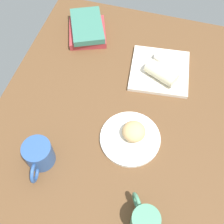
# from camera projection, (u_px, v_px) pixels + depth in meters

# --- Properties ---
(dining_table) EXTENTS (1.10, 0.90, 0.04)m
(dining_table) POSITION_uv_depth(u_px,v_px,m) (117.00, 106.00, 1.12)
(dining_table) COLOR brown
(dining_table) RESTS_ON ground
(round_plate) EXTENTS (0.22, 0.22, 0.01)m
(round_plate) POSITION_uv_depth(u_px,v_px,m) (130.00, 138.00, 1.01)
(round_plate) COLOR white
(round_plate) RESTS_ON dining_table
(scone_pastry) EXTENTS (0.12, 0.12, 0.06)m
(scone_pastry) POSITION_uv_depth(u_px,v_px,m) (134.00, 131.00, 0.99)
(scone_pastry) COLOR tan
(scone_pastry) RESTS_ON round_plate
(square_plate) EXTENTS (0.26, 0.26, 0.02)m
(square_plate) POSITION_uv_depth(u_px,v_px,m) (160.00, 71.00, 1.17)
(square_plate) COLOR silver
(square_plate) RESTS_ON dining_table
(sauce_cup) EXTENTS (0.05, 0.05, 0.03)m
(sauce_cup) POSITION_uv_depth(u_px,v_px,m) (160.00, 57.00, 1.18)
(sauce_cup) COLOR silver
(sauce_cup) RESTS_ON square_plate
(breakfast_wrap) EXTENTS (0.11, 0.14, 0.06)m
(breakfast_wrap) POSITION_uv_depth(u_px,v_px,m) (161.00, 73.00, 1.12)
(breakfast_wrap) COLOR beige
(breakfast_wrap) RESTS_ON square_plate
(book_stack) EXTENTS (0.25, 0.22, 0.06)m
(book_stack) POSITION_uv_depth(u_px,v_px,m) (87.00, 29.00, 1.27)
(book_stack) COLOR #A53338
(book_stack) RESTS_ON dining_table
(coffee_mug) EXTENTS (0.12, 0.10, 0.09)m
(coffee_mug) POSITION_uv_depth(u_px,v_px,m) (144.00, 220.00, 0.83)
(coffee_mug) COLOR #4C8C6B
(coffee_mug) RESTS_ON dining_table
(second_mug) EXTENTS (0.15, 0.10, 0.10)m
(second_mug) POSITION_uv_depth(u_px,v_px,m) (39.00, 155.00, 0.94)
(second_mug) COLOR #2D518C
(second_mug) RESTS_ON dining_table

